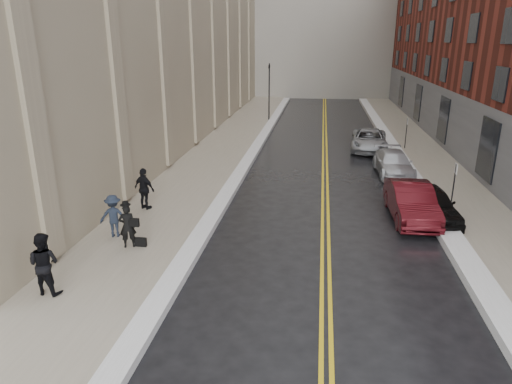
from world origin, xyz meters
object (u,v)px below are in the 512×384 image
(car_silver_near, at_px, (393,163))
(car_black, at_px, (430,203))
(car_maroon, at_px, (411,202))
(pedestrian_main, at_px, (127,226))
(pedestrian_a, at_px, (44,264))
(car_silver_far, at_px, (369,140))
(pedestrian_c, at_px, (144,189))
(pedestrian_b, at_px, (114,216))

(car_silver_near, bearing_deg, car_black, -88.07)
(car_maroon, height_order, pedestrian_main, pedestrian_main)
(car_black, relative_size, car_maroon, 0.90)
(car_black, xyz_separation_m, pedestrian_a, (-12.38, -7.96, 0.39))
(car_black, relative_size, car_silver_far, 0.82)
(car_black, xyz_separation_m, pedestrian_c, (-12.11, -0.87, 0.36))
(car_maroon, relative_size, pedestrian_a, 2.44)
(car_black, bearing_deg, pedestrian_main, -165.00)
(car_silver_near, height_order, pedestrian_a, pedestrian_a)
(car_maroon, bearing_deg, pedestrian_c, -178.04)
(pedestrian_b, bearing_deg, car_silver_near, -153.29)
(car_silver_near, bearing_deg, pedestrian_main, -136.21)
(pedestrian_main, bearing_deg, pedestrian_c, -99.30)
(pedestrian_c, bearing_deg, car_black, -152.71)
(car_maroon, relative_size, pedestrian_c, 2.51)
(pedestrian_c, bearing_deg, car_maroon, -152.86)
(car_black, height_order, pedestrian_b, pedestrian_b)
(car_black, bearing_deg, pedestrian_a, -154.71)
(car_silver_far, bearing_deg, car_black, -79.20)
(car_silver_far, relative_size, pedestrian_c, 2.75)
(pedestrian_a, xyz_separation_m, pedestrian_c, (0.27, 7.09, -0.03))
(car_silver_far, height_order, pedestrian_c, pedestrian_c)
(car_black, bearing_deg, car_maroon, 178.90)
(car_black, bearing_deg, pedestrian_c, 176.66)
(car_silver_near, height_order, pedestrian_b, pedestrian_b)
(car_maroon, bearing_deg, pedestrian_b, -163.81)
(car_maroon, xyz_separation_m, pedestrian_main, (-10.50, -4.58, 0.19))
(car_black, height_order, pedestrian_c, pedestrian_c)
(pedestrian_a, bearing_deg, car_black, -142.03)
(car_maroon, distance_m, pedestrian_main, 11.46)
(car_silver_far, height_order, pedestrian_a, pedestrian_a)
(car_maroon, height_order, car_silver_far, car_maroon)
(pedestrian_b, relative_size, pedestrian_c, 0.89)
(car_maroon, xyz_separation_m, car_silver_far, (-0.57, 12.66, -0.06))
(pedestrian_main, relative_size, pedestrian_a, 0.85)
(car_maroon, bearing_deg, car_black, 4.35)
(pedestrian_b, bearing_deg, car_black, -177.93)
(car_black, xyz_separation_m, car_silver_near, (-0.55, 6.67, -0.06))
(pedestrian_b, bearing_deg, car_maroon, -177.21)
(car_silver_far, bearing_deg, pedestrian_main, -115.26)
(car_silver_near, relative_size, car_silver_far, 0.89)
(car_maroon, distance_m, car_silver_near, 6.77)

